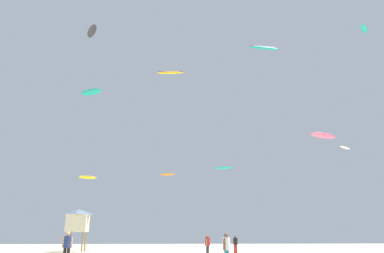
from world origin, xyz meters
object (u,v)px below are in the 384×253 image
Objects in this scene: kite_aloft_9 at (264,48)px; person_midground at (67,245)px; kite_aloft_0 at (170,73)px; kite_aloft_7 at (323,136)px; kite_aloft_8 at (224,168)px; kite_aloft_3 at (364,29)px; kite_aloft_5 at (91,92)px; kite_aloft_4 at (345,148)px; person_foreground at (226,247)px; person_right at (208,244)px; kite_aloft_1 at (88,177)px; kite_aloft_6 at (167,174)px; kite_aloft_2 at (92,31)px; person_left at (235,243)px; lifeguard_tower at (78,220)px.

person_midground is at bearing -132.51° from kite_aloft_9.
kite_aloft_7 is (13.60, -15.92, -12.84)m from kite_aloft_0.
person_midground is 0.63× the size of kite_aloft_8.
kite_aloft_3 is 36.32m from kite_aloft_5.
person_foreground is at bearing -127.38° from kite_aloft_4.
person_right is 29.32m from kite_aloft_8.
kite_aloft_1 is at bearing 136.57° from kite_aloft_7.
kite_aloft_6 is at bearing 18.63° from kite_aloft_5.
kite_aloft_5 is at bearing 173.95° from kite_aloft_4.
kite_aloft_1 is 1.02× the size of kite_aloft_4.
kite_aloft_3 is (32.81, -20.21, 13.88)m from kite_aloft_1.
person_midground is at bearing -80.34° from kite_aloft_1.
kite_aloft_4 is at bearing 0.67° from kite_aloft_0.
person_midground is (-8.88, 3.19, 0.04)m from person_foreground.
kite_aloft_9 is at bearing -44.21° from kite_aloft_6.
kite_aloft_0 reaches higher than person_right.
kite_aloft_4 is at bearing -28.33° from kite_aloft_8.
kite_aloft_9 is at bearing -26.95° from kite_aloft_1.
kite_aloft_6 is at bearing 59.03° from kite_aloft_2.
kite_aloft_5 is 33.79m from kite_aloft_7.
kite_aloft_3 is at bearing 26.16° from kite_aloft_7.
kite_aloft_2 is at bearing -127.94° from person_left.
kite_aloft_2 is at bearing -81.68° from kite_aloft_1.
kite_aloft_8 is at bearing 42.28° from lifeguard_tower.
kite_aloft_7 is at bearing -19.67° from kite_aloft_2.
kite_aloft_9 reaches higher than kite_aloft_2.
kite_aloft_5 is 1.56× the size of kite_aloft_6.
person_right is 28.51m from kite_aloft_2.
person_foreground is 0.82× the size of kite_aloft_3.
person_foreground is 0.64× the size of kite_aloft_1.
lifeguard_tower is 1.11× the size of kite_aloft_0.
kite_aloft_0 is (-2.75, 18.27, 22.08)m from person_right.
kite_aloft_9 reaches higher than kite_aloft_8.
kite_aloft_3 reaches higher than person_midground.
kite_aloft_3 is at bearing 101.64° from person_midground.
person_left is (3.36, 15.36, -0.08)m from person_foreground.
kite_aloft_0 is 25.81m from kite_aloft_4.
kite_aloft_6 is 22.65m from kite_aloft_9.
kite_aloft_8 is at bearing 101.80° from kite_aloft_7.
kite_aloft_1 is 0.93× the size of kite_aloft_8.
kite_aloft_2 is 1.18× the size of kite_aloft_8.
kite_aloft_6 is (-23.83, 7.49, -2.75)m from kite_aloft_4.
person_right is 0.44× the size of kite_aloft_0.
person_left is 0.38× the size of lifeguard_tower.
kite_aloft_2 is at bearing 171.61° from kite_aloft_3.
kite_aloft_7 is (7.55, -3.98, 9.28)m from person_left.
kite_aloft_7 reaches higher than kite_aloft_1.
kite_aloft_3 reaches higher than person_foreground.
person_right is 0.49× the size of kite_aloft_2.
kite_aloft_7 reaches higher than lifeguard_tower.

